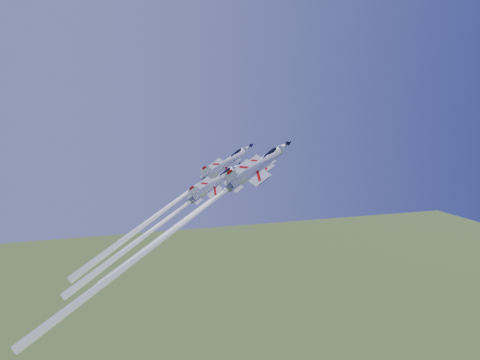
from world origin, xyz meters
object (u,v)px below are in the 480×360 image
object	(u,v)px
jet_right	(169,234)
jet_slot	(161,223)
jet_left	(170,205)
jet_lead	(204,206)

from	to	relation	value
jet_right	jet_slot	distance (m)	5.83
jet_left	jet_right	distance (m)	16.91
jet_lead	jet_slot	world-z (taller)	jet_lead
jet_right	jet_slot	size ratio (longest dim) A/B	1.45
jet_left	jet_right	world-z (taller)	jet_right
jet_left	jet_slot	distance (m)	11.47
jet_lead	jet_slot	distance (m)	12.27
jet_left	jet_right	size ratio (longest dim) A/B	0.77
jet_right	jet_slot	world-z (taller)	jet_right
jet_left	jet_slot	world-z (taller)	jet_left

